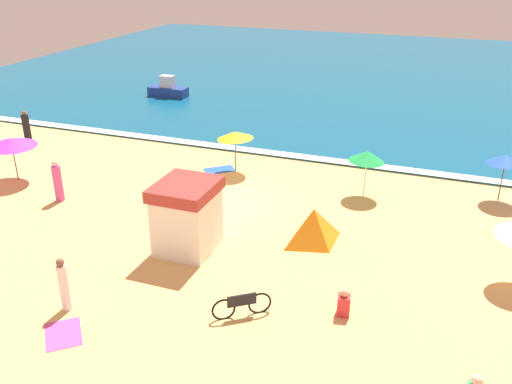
{
  "coord_description": "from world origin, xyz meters",
  "views": [
    {
      "loc": [
        8.38,
        -19.42,
        10.03
      ],
      "look_at": [
        1.18,
        -0.14,
        0.8
      ],
      "focal_mm": 38.91,
      "sensor_mm": 36.0,
      "label": 1
    }
  ],
  "objects_px": {
    "beach_umbrella_3": "(235,135)",
    "beach_umbrella_4": "(367,156)",
    "beachgoer_1": "(26,127)",
    "beachgoer_3": "(58,182)",
    "parked_bicycle": "(242,305)",
    "beachgoer_6": "(64,285)",
    "beachgoer_0": "(344,304)",
    "beach_umbrella_0": "(11,142)",
    "beachgoer_5": "(181,201)",
    "beach_umbrella_2": "(506,159)",
    "beach_tent": "(313,225)",
    "small_boat_0": "(168,90)",
    "lifeguard_cabana": "(187,216)"
  },
  "relations": [
    {
      "from": "beachgoer_3",
      "to": "beach_umbrella_2",
      "type": "bearing_deg",
      "value": 20.55
    },
    {
      "from": "parked_bicycle",
      "to": "beach_umbrella_4",
      "type": "bearing_deg",
      "value": 79.69
    },
    {
      "from": "beachgoer_5",
      "to": "lifeguard_cabana",
      "type": "bearing_deg",
      "value": -57.76
    },
    {
      "from": "beachgoer_1",
      "to": "beachgoer_6",
      "type": "distance_m",
      "value": 16.97
    },
    {
      "from": "beach_tent",
      "to": "beachgoer_5",
      "type": "distance_m",
      "value": 5.82
    },
    {
      "from": "beach_umbrella_0",
      "to": "beach_umbrella_4",
      "type": "xyz_separation_m",
      "value": [
        15.38,
        3.88,
        -0.02
      ]
    },
    {
      "from": "beach_umbrella_4",
      "to": "beachgoer_1",
      "type": "bearing_deg",
      "value": 177.82
    },
    {
      "from": "beachgoer_5",
      "to": "small_boat_0",
      "type": "bearing_deg",
      "value": 120.32
    },
    {
      "from": "beach_umbrella_4",
      "to": "beachgoer_3",
      "type": "bearing_deg",
      "value": -157.34
    },
    {
      "from": "lifeguard_cabana",
      "to": "beachgoer_1",
      "type": "bearing_deg",
      "value": 151.29
    },
    {
      "from": "beachgoer_1",
      "to": "beachgoer_3",
      "type": "bearing_deg",
      "value": -40.69
    },
    {
      "from": "beach_umbrella_3",
      "to": "beach_umbrella_2",
      "type": "bearing_deg",
      "value": 4.32
    },
    {
      "from": "beach_umbrella_2",
      "to": "beach_tent",
      "type": "xyz_separation_m",
      "value": [
        -6.49,
        -6.32,
        -1.19
      ]
    },
    {
      "from": "beach_umbrella_3",
      "to": "beachgoer_0",
      "type": "bearing_deg",
      "value": -52.09
    },
    {
      "from": "beach_umbrella_0",
      "to": "beach_umbrella_4",
      "type": "relative_size",
      "value": 1.29
    },
    {
      "from": "beachgoer_3",
      "to": "small_boat_0",
      "type": "height_order",
      "value": "beachgoer_3"
    },
    {
      "from": "beach_umbrella_2",
      "to": "beachgoer_5",
      "type": "bearing_deg",
      "value": -155.32
    },
    {
      "from": "beach_umbrella_4",
      "to": "small_boat_0",
      "type": "distance_m",
      "value": 20.12
    },
    {
      "from": "lifeguard_cabana",
      "to": "beachgoer_0",
      "type": "height_order",
      "value": "lifeguard_cabana"
    },
    {
      "from": "parked_bicycle",
      "to": "beachgoer_6",
      "type": "relative_size",
      "value": 0.86
    },
    {
      "from": "beach_umbrella_3",
      "to": "beach_umbrella_4",
      "type": "height_order",
      "value": "beach_umbrella_4"
    },
    {
      "from": "beachgoer_0",
      "to": "beachgoer_6",
      "type": "relative_size",
      "value": 0.5
    },
    {
      "from": "beach_umbrella_0",
      "to": "beachgoer_5",
      "type": "height_order",
      "value": "beach_umbrella_0"
    },
    {
      "from": "lifeguard_cabana",
      "to": "beach_tent",
      "type": "distance_m",
      "value": 4.58
    },
    {
      "from": "beach_umbrella_2",
      "to": "beachgoer_6",
      "type": "xyz_separation_m",
      "value": [
        -12.33,
        -12.89,
        -1.02
      ]
    },
    {
      "from": "beachgoer_0",
      "to": "beachgoer_1",
      "type": "height_order",
      "value": "beachgoer_1"
    },
    {
      "from": "beach_umbrella_0",
      "to": "beachgoer_6",
      "type": "xyz_separation_m",
      "value": [
        8.55,
        -7.47,
        -1.0
      ]
    },
    {
      "from": "beach_umbrella_2",
      "to": "small_boat_0",
      "type": "relative_size",
      "value": 0.8
    },
    {
      "from": "lifeguard_cabana",
      "to": "beachgoer_0",
      "type": "distance_m",
      "value": 6.43
    },
    {
      "from": "beachgoer_3",
      "to": "beachgoer_6",
      "type": "xyz_separation_m",
      "value": [
        5.25,
        -6.31,
        -0.01
      ]
    },
    {
      "from": "beach_umbrella_3",
      "to": "beach_tent",
      "type": "bearing_deg",
      "value": -45.67
    },
    {
      "from": "beach_umbrella_3",
      "to": "beachgoer_0",
      "type": "distance_m",
      "value": 11.97
    },
    {
      "from": "beach_umbrella_0",
      "to": "beachgoer_5",
      "type": "relative_size",
      "value": 2.91
    },
    {
      "from": "beach_tent",
      "to": "beachgoer_5",
      "type": "bearing_deg",
      "value": 173.21
    },
    {
      "from": "beachgoer_0",
      "to": "beachgoer_5",
      "type": "height_order",
      "value": "beachgoer_5"
    },
    {
      "from": "parked_bicycle",
      "to": "beach_tent",
      "type": "bearing_deg",
      "value": 81.15
    },
    {
      "from": "beachgoer_3",
      "to": "beachgoer_0",
      "type": "bearing_deg",
      "value": -15.72
    },
    {
      "from": "lifeguard_cabana",
      "to": "beachgoer_3",
      "type": "height_order",
      "value": "lifeguard_cabana"
    },
    {
      "from": "beach_umbrella_3",
      "to": "beachgoer_5",
      "type": "relative_size",
      "value": 2.21
    },
    {
      "from": "beach_umbrella_3",
      "to": "parked_bicycle",
      "type": "xyz_separation_m",
      "value": [
        4.52,
        -10.49,
        -1.43
      ]
    },
    {
      "from": "lifeguard_cabana",
      "to": "small_boat_0",
      "type": "bearing_deg",
      "value": 120.6
    },
    {
      "from": "beach_umbrella_3",
      "to": "beachgoer_5",
      "type": "bearing_deg",
      "value": -95.59
    },
    {
      "from": "beach_umbrella_3",
      "to": "beachgoer_0",
      "type": "relative_size",
      "value": 2.36
    },
    {
      "from": "beachgoer_6",
      "to": "beach_umbrella_0",
      "type": "bearing_deg",
      "value": 138.86
    },
    {
      "from": "beach_umbrella_2",
      "to": "beachgoer_0",
      "type": "bearing_deg",
      "value": -113.69
    },
    {
      "from": "beach_umbrella_3",
      "to": "beachgoer_1",
      "type": "relative_size",
      "value": 1.17
    },
    {
      "from": "parked_bicycle",
      "to": "small_boat_0",
      "type": "height_order",
      "value": "small_boat_0"
    },
    {
      "from": "beachgoer_0",
      "to": "beachgoer_5",
      "type": "bearing_deg",
      "value": 149.2
    },
    {
      "from": "beach_umbrella_2",
      "to": "parked_bicycle",
      "type": "xyz_separation_m",
      "value": [
        -7.28,
        -11.38,
        -1.47
      ]
    },
    {
      "from": "beach_umbrella_2",
      "to": "beachgoer_6",
      "type": "height_order",
      "value": "beach_umbrella_2"
    }
  ]
}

